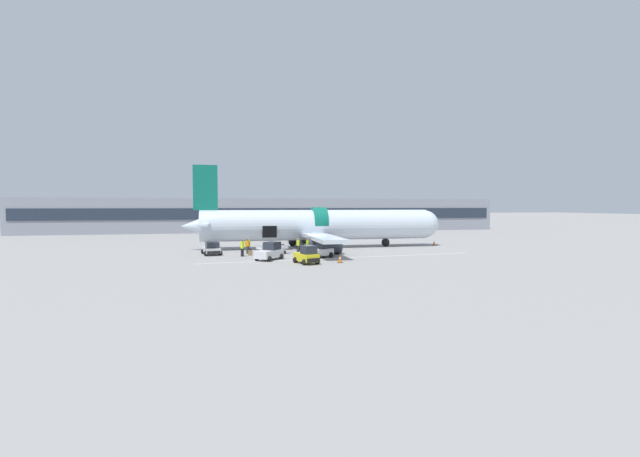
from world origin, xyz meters
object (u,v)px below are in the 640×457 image
at_px(baggage_tug_spare, 270,252).
at_px(ground_crew_loader_a, 308,246).
at_px(ground_crew_driver, 242,247).
at_px(suitcase_on_tarmac_upright, 250,253).
at_px(baggage_tug_mid, 307,256).
at_px(airplane, 315,226).
at_px(baggage_cart_loading, 273,249).
at_px(baggage_tug_rear, 321,251).
at_px(ground_crew_helper, 248,245).
at_px(ground_crew_supervisor, 248,246).
at_px(baggage_tug_lead, 212,249).
at_px(ground_crew_loader_b, 298,245).

relative_size(baggage_tug_spare, ground_crew_loader_a, 1.86).
height_order(ground_crew_driver, suitcase_on_tarmac_upright, ground_crew_driver).
relative_size(baggage_tug_mid, baggage_tug_spare, 0.89).
xyz_separation_m(airplane, suitcase_on_tarmac_upright, (-8.57, -6.61, -2.51)).
bearing_deg(baggage_cart_loading, baggage_tug_spare, -99.59).
bearing_deg(baggage_tug_rear, ground_crew_helper, 136.93).
bearing_deg(ground_crew_driver, ground_crew_supervisor, 74.88).
bearing_deg(ground_crew_helper, baggage_tug_lead, -156.80).
relative_size(ground_crew_loader_a, ground_crew_loader_b, 1.12).
xyz_separation_m(baggage_tug_rear, ground_crew_helper, (-7.10, 6.64, 0.16)).
bearing_deg(suitcase_on_tarmac_upright, baggage_tug_rear, -25.88).
xyz_separation_m(airplane, baggage_tug_mid, (-3.81, -14.33, -2.09)).
xyz_separation_m(baggage_tug_rear, baggage_cart_loading, (-4.49, 4.47, -0.10)).
relative_size(ground_crew_driver, ground_crew_helper, 1.13).
relative_size(ground_crew_driver, suitcase_on_tarmac_upright, 2.61).
bearing_deg(baggage_cart_loading, airplane, 43.04).
bearing_deg(ground_crew_loader_b, airplane, 56.74).
height_order(baggage_tug_spare, suitcase_on_tarmac_upright, baggage_tug_spare).
distance_m(baggage_tug_mid, ground_crew_loader_b, 9.80).
distance_m(ground_crew_supervisor, suitcase_on_tarmac_upright, 1.88).
bearing_deg(baggage_tug_rear, baggage_tug_mid, -118.54).
bearing_deg(baggage_tug_rear, baggage_cart_loading, 135.10).
xyz_separation_m(baggage_tug_rear, ground_crew_supervisor, (-7.23, 5.22, 0.21)).
distance_m(ground_crew_helper, suitcase_on_tarmac_upright, 3.25).
bearing_deg(baggage_tug_rear, ground_crew_loader_a, 111.35).
bearing_deg(baggage_tug_spare, baggage_tug_rear, 7.47).
height_order(baggage_cart_loading, ground_crew_loader_b, ground_crew_loader_b).
relative_size(ground_crew_helper, suitcase_on_tarmac_upright, 2.32).
height_order(baggage_tug_mid, ground_crew_loader_b, baggage_tug_mid).
height_order(ground_crew_loader_a, ground_crew_helper, ground_crew_loader_a).
distance_m(baggage_tug_lead, ground_crew_loader_b, 9.60).
height_order(ground_crew_helper, suitcase_on_tarmac_upright, ground_crew_helper).
distance_m(baggage_tug_lead, ground_crew_loader_a, 10.47).
xyz_separation_m(airplane, baggage_tug_lead, (-12.58, -5.12, -2.17)).
distance_m(airplane, baggage_tug_rear, 10.38).
xyz_separation_m(baggage_tug_lead, baggage_tug_rear, (11.10, -4.93, 0.06)).
distance_m(ground_crew_loader_b, ground_crew_driver, 6.99).
xyz_separation_m(baggage_cart_loading, suitcase_on_tarmac_upright, (-2.60, -1.04, -0.29)).
xyz_separation_m(baggage_tug_spare, ground_crew_loader_a, (4.42, 3.11, 0.20)).
bearing_deg(baggage_cart_loading, baggage_tug_rear, -44.90).
relative_size(baggage_tug_lead, ground_crew_supervisor, 1.95).
bearing_deg(airplane, ground_crew_loader_b, -123.26).
relative_size(baggage_tug_rear, baggage_tug_spare, 0.87).
xyz_separation_m(baggage_tug_mid, baggage_cart_loading, (-2.16, 8.76, -0.13)).
bearing_deg(baggage_tug_lead, baggage_tug_mid, -46.43).
distance_m(ground_crew_loader_b, suitcase_on_tarmac_upright, 5.95).
bearing_deg(baggage_tug_mid, ground_crew_supervisor, 117.28).
relative_size(baggage_tug_rear, ground_crew_helper, 1.83).
distance_m(baggage_tug_rear, ground_crew_driver, 8.36).
bearing_deg(ground_crew_loader_b, ground_crew_driver, -156.36).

